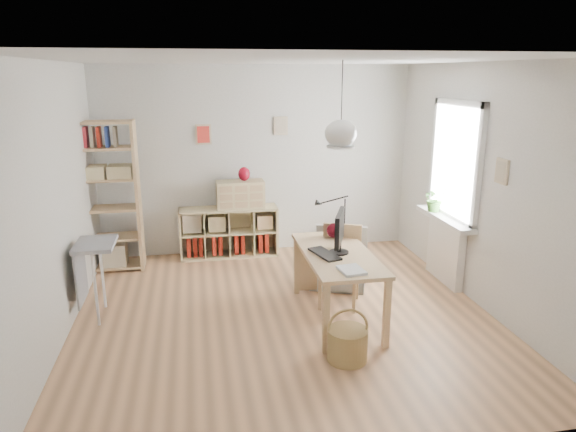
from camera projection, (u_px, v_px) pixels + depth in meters
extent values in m
plane|color=tan|center=(284.00, 315.00, 5.66)|extent=(4.50, 4.50, 0.00)
plane|color=white|center=(257.00, 161.00, 7.43)|extent=(4.50, 0.00, 4.50)
plane|color=white|center=(347.00, 279.00, 3.17)|extent=(4.50, 0.00, 4.50)
plane|color=white|center=(53.00, 206.00, 4.91)|extent=(0.00, 4.50, 4.50)
plane|color=white|center=(483.00, 188.00, 5.69)|extent=(0.00, 4.50, 4.50)
plane|color=silver|center=(283.00, 60.00, 4.94)|extent=(4.50, 4.50, 0.00)
cylinder|color=black|center=(342.00, 96.00, 4.98)|extent=(0.01, 0.01, 0.68)
ellipsoid|color=white|center=(341.00, 134.00, 5.08)|extent=(0.32, 0.32, 0.27)
cube|color=white|center=(457.00, 161.00, 6.21)|extent=(0.03, 1.00, 1.30)
cube|color=white|center=(479.00, 169.00, 5.69)|extent=(0.06, 0.08, 1.46)
cube|color=white|center=(435.00, 154.00, 6.71)|extent=(0.06, 0.08, 1.46)
cube|color=white|center=(460.00, 103.00, 6.02)|extent=(0.06, 1.16, 0.08)
cube|color=white|center=(450.00, 216.00, 6.39)|extent=(0.06, 1.16, 0.08)
cube|color=white|center=(445.00, 251.00, 6.51)|extent=(0.10, 0.80, 0.80)
cube|color=white|center=(445.00, 219.00, 6.38)|extent=(0.22, 1.20, 0.06)
cube|color=#DCB37E|center=(338.00, 254.00, 5.42)|extent=(0.70, 1.50, 0.04)
cube|color=#DCB37E|center=(326.00, 319.00, 4.81)|extent=(0.06, 0.06, 0.71)
cube|color=#DCB37E|center=(297.00, 266.00, 6.13)|extent=(0.06, 0.06, 0.71)
cube|color=#DCB37E|center=(387.00, 314.00, 4.91)|extent=(0.06, 0.06, 0.71)
cube|color=#DCB37E|center=(345.00, 262.00, 6.24)|extent=(0.06, 0.06, 0.71)
cube|color=#CDBA87|center=(230.00, 254.00, 7.51)|extent=(1.40, 0.38, 0.03)
cube|color=#CDBA87|center=(228.00, 209.00, 7.33)|extent=(1.40, 0.38, 0.03)
cube|color=#CDBA87|center=(181.00, 235.00, 7.30)|extent=(0.03, 0.38, 0.72)
cube|color=#CDBA87|center=(276.00, 229.00, 7.54)|extent=(0.03, 0.38, 0.72)
cube|color=#CDBA87|center=(228.00, 228.00, 7.59)|extent=(1.40, 0.02, 0.72)
cube|color=maroon|center=(189.00, 245.00, 7.38)|extent=(0.06, 0.26, 0.30)
cube|color=maroon|center=(195.00, 245.00, 7.40)|extent=(0.05, 0.26, 0.30)
cube|color=maroon|center=(201.00, 244.00, 7.41)|extent=(0.05, 0.26, 0.30)
cube|color=maroon|center=(214.00, 244.00, 7.45)|extent=(0.05, 0.26, 0.30)
cube|color=maroon|center=(220.00, 243.00, 7.46)|extent=(0.05, 0.26, 0.30)
cube|color=maroon|center=(236.00, 242.00, 7.50)|extent=(0.06, 0.26, 0.30)
cube|color=maroon|center=(242.00, 242.00, 7.52)|extent=(0.06, 0.26, 0.30)
cube|color=maroon|center=(260.00, 241.00, 7.56)|extent=(0.06, 0.26, 0.30)
cube|color=maroon|center=(266.00, 241.00, 7.58)|extent=(0.05, 0.26, 0.30)
cube|color=#DCB37E|center=(78.00, 199.00, 6.68)|extent=(0.04, 0.38, 2.00)
cube|color=#DCB37E|center=(138.00, 196.00, 6.81)|extent=(0.04, 0.38, 2.00)
cube|color=#DCB37E|center=(115.00, 265.00, 7.00)|extent=(0.76, 0.38, 0.03)
cube|color=#DCB37E|center=(112.00, 237.00, 6.89)|extent=(0.76, 0.38, 0.03)
cube|color=#DCB37E|center=(109.00, 208.00, 6.79)|extent=(0.76, 0.38, 0.03)
cube|color=#DCB37E|center=(106.00, 179.00, 6.68)|extent=(0.76, 0.38, 0.03)
cube|color=#DCB37E|center=(104.00, 148.00, 6.57)|extent=(0.76, 0.38, 0.03)
cube|color=#DCB37E|center=(101.00, 122.00, 6.48)|extent=(0.76, 0.38, 0.03)
cube|color=#294096|center=(79.00, 137.00, 6.48)|extent=(0.04, 0.18, 0.26)
cube|color=maroon|center=(86.00, 137.00, 6.50)|extent=(0.04, 0.18, 0.26)
cube|color=#BBAA8F|center=(93.00, 137.00, 6.51)|extent=(0.04, 0.18, 0.26)
cube|color=maroon|center=(99.00, 137.00, 6.52)|extent=(0.04, 0.18, 0.26)
cube|color=#294096|center=(107.00, 137.00, 6.54)|extent=(0.04, 0.18, 0.26)
cube|color=#BBAA8F|center=(115.00, 137.00, 6.56)|extent=(0.04, 0.18, 0.26)
cube|color=gray|center=(95.00, 244.00, 5.43)|extent=(0.40, 0.55, 0.04)
cylinder|color=white|center=(96.00, 289.00, 5.33)|extent=(0.03, 0.03, 0.82)
cylinder|color=white|center=(102.00, 274.00, 5.75)|extent=(0.03, 0.03, 0.82)
cube|color=gray|center=(81.00, 274.00, 5.48)|extent=(0.02, 0.50, 0.62)
cube|color=gray|center=(340.00, 266.00, 5.80)|extent=(0.58, 0.58, 0.06)
cube|color=#DCB37E|center=(320.00, 292.00, 5.73)|extent=(0.05, 0.05, 0.44)
cube|color=#DCB37E|center=(325.00, 279.00, 6.09)|extent=(0.05, 0.05, 0.44)
cube|color=#DCB37E|center=(354.00, 295.00, 5.65)|extent=(0.05, 0.05, 0.44)
cube|color=#DCB37E|center=(357.00, 281.00, 6.01)|extent=(0.05, 0.05, 0.44)
cube|color=#DCB37E|center=(342.00, 241.00, 5.93)|extent=(0.42, 0.21, 0.40)
cylinder|color=olive|center=(347.00, 345.00, 4.74)|extent=(0.37, 0.37, 0.31)
torus|color=olive|center=(348.00, 328.00, 4.70)|extent=(0.38, 0.07, 0.38)
cube|color=silver|center=(338.00, 285.00, 6.44)|extent=(0.78, 0.67, 0.02)
cube|color=silver|center=(313.00, 271.00, 6.45)|extent=(0.19, 0.43, 0.34)
cube|color=silver|center=(364.00, 275.00, 6.34)|extent=(0.19, 0.43, 0.34)
cube|color=silver|center=(336.00, 280.00, 6.19)|extent=(0.62, 0.26, 0.34)
cube|color=silver|center=(340.00, 267.00, 6.60)|extent=(0.62, 0.26, 0.34)
cube|color=silver|center=(342.00, 239.00, 6.70)|extent=(0.69, 0.45, 0.42)
sphere|color=#F6FE1C|center=(325.00, 268.00, 6.34)|extent=(0.15, 0.15, 0.15)
sphere|color=#1951AF|center=(348.00, 266.00, 6.41)|extent=(0.15, 0.15, 0.15)
sphere|color=#B15216|center=(336.00, 268.00, 6.36)|extent=(0.15, 0.15, 0.15)
sphere|color=#31812F|center=(353.00, 271.00, 6.25)|extent=(0.15, 0.15, 0.15)
cylinder|color=black|center=(339.00, 252.00, 5.40)|extent=(0.20, 0.20, 0.02)
cylinder|color=black|center=(339.00, 247.00, 5.39)|extent=(0.05, 0.05, 0.09)
cube|color=black|center=(340.00, 228.00, 5.33)|extent=(0.24, 0.49, 0.34)
cube|color=black|center=(325.00, 254.00, 5.34)|extent=(0.28, 0.47, 0.02)
cylinder|color=black|center=(344.00, 231.00, 6.09)|extent=(0.06, 0.06, 0.04)
cylinder|color=black|center=(345.00, 215.00, 6.04)|extent=(0.02, 0.02, 0.39)
cone|color=black|center=(319.00, 203.00, 5.85)|extent=(0.10, 0.07, 0.09)
sphere|color=#44090D|center=(334.00, 230.00, 5.89)|extent=(0.17, 0.17, 0.17)
cube|color=white|center=(351.00, 270.00, 4.89)|extent=(0.24, 0.29, 0.03)
cube|color=#CDBA87|center=(240.00, 194.00, 7.30)|extent=(0.68, 0.31, 0.39)
ellipsoid|color=maroon|center=(244.00, 174.00, 7.24)|extent=(0.17, 0.17, 0.20)
imported|color=#3A6F29|center=(435.00, 199.00, 6.57)|extent=(0.29, 0.25, 0.33)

